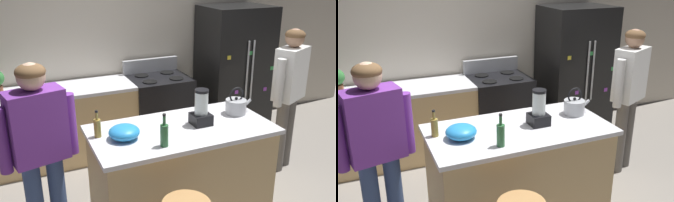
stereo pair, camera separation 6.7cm
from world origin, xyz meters
TOP-DOWN VIEW (x-y plane):
  - back_wall at (0.00, 1.95)m, footprint 8.00×0.10m
  - kitchen_island at (0.00, 0.00)m, footprint 1.63×0.82m
  - back_counter_run at (-0.80, 1.55)m, footprint 2.00×0.64m
  - refrigerator at (1.53, 1.50)m, footprint 0.90×0.73m
  - stove_range at (0.41, 1.52)m, footprint 0.76×0.65m
  - person_by_island_left at (-1.20, -0.06)m, footprint 0.60×0.30m
  - person_by_sink_right at (1.47, 0.33)m, footprint 0.58×0.36m
  - blender_appliance at (0.19, 0.00)m, footprint 0.17×0.17m
  - bottle_vinegar at (-0.72, 0.12)m, footprint 0.06×0.06m
  - bottle_olive_oil at (-0.28, -0.26)m, footprint 0.07×0.07m
  - mixing_bowl at (-0.53, -0.01)m, footprint 0.26×0.26m
  - tea_kettle at (0.62, 0.09)m, footprint 0.28×0.20m

SIDE VIEW (x-z plane):
  - back_counter_run at x=-0.80m, z-range 0.00..0.91m
  - kitchen_island at x=0.00m, z-range 0.00..0.91m
  - stove_range at x=0.41m, z-range -0.08..1.01m
  - refrigerator at x=1.53m, z-range 0.00..1.76m
  - mixing_bowl at x=-0.53m, z-range 0.91..1.02m
  - tea_kettle at x=0.62m, z-range 0.85..1.12m
  - person_by_sink_right at x=1.47m, z-range 0.17..1.81m
  - bottle_vinegar at x=-0.72m, z-range 0.87..1.11m
  - person_by_island_left at x=-1.20m, z-range 0.18..1.81m
  - bottle_olive_oil at x=-0.28m, z-range 0.87..1.15m
  - blender_appliance at x=0.19m, z-range 0.88..1.21m
  - back_wall at x=0.00m, z-range 0.00..2.70m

